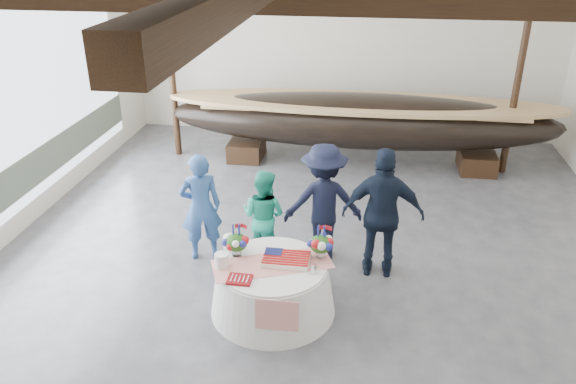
# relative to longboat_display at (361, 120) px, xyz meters

# --- Properties ---
(floor) EXTENTS (10.00, 12.00, 0.01)m
(floor) POSITION_rel_longboat_display_xyz_m (-0.52, -4.12, -0.98)
(floor) COLOR #3D3D42
(floor) RESTS_ON ground
(wall_back) EXTENTS (10.00, 0.02, 4.50)m
(wall_back) POSITION_rel_longboat_display_xyz_m (-0.52, 1.88, 1.27)
(wall_back) COLOR silver
(wall_back) RESTS_ON ground
(open_bay) EXTENTS (0.03, 7.00, 3.20)m
(open_bay) POSITION_rel_longboat_display_xyz_m (-5.46, -3.12, 0.85)
(open_bay) COLOR silver
(open_bay) RESTS_ON ground
(longboat_display) EXTENTS (8.18, 1.64, 1.53)m
(longboat_display) POSITION_rel_longboat_display_xyz_m (0.00, 0.00, 0.00)
(longboat_display) COLOR black
(longboat_display) RESTS_ON ground
(banquet_table) EXTENTS (1.66, 1.66, 0.71)m
(banquet_table) POSITION_rel_longboat_display_xyz_m (-0.98, -5.26, -0.62)
(banquet_table) COLOR silver
(banquet_table) RESTS_ON ground
(tabletop_items) EXTENTS (1.63, 1.08, 0.40)m
(tabletop_items) POSITION_rel_longboat_display_xyz_m (-0.99, -5.12, -0.12)
(tabletop_items) COLOR #B61712
(tabletop_items) RESTS_ON banquet_table
(guest_woman_blue) EXTENTS (0.73, 0.62, 1.71)m
(guest_woman_blue) POSITION_rel_longboat_display_xyz_m (-2.27, -4.09, -0.13)
(guest_woman_blue) COLOR #284A82
(guest_woman_blue) RESTS_ON ground
(guest_woman_teal) EXTENTS (0.85, 0.75, 1.46)m
(guest_woman_teal) POSITION_rel_longboat_display_xyz_m (-1.32, -4.00, -0.25)
(guest_woman_teal) COLOR #1E9B7D
(guest_woman_teal) RESTS_ON ground
(guest_man_left) EXTENTS (1.29, 0.88, 1.84)m
(guest_man_left) POSITION_rel_longboat_display_xyz_m (-0.45, -3.79, -0.06)
(guest_man_left) COLOR black
(guest_man_left) RESTS_ON ground
(guest_man_right) EXTENTS (1.16, 0.49, 1.97)m
(guest_man_right) POSITION_rel_longboat_display_xyz_m (0.42, -4.17, 0.01)
(guest_man_right) COLOR black
(guest_man_right) RESTS_ON ground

